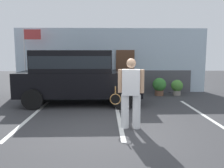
{
  "coord_description": "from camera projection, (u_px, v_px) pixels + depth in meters",
  "views": [
    {
      "loc": [
        -0.31,
        -5.59,
        1.96
      ],
      "look_at": [
        -0.12,
        1.2,
        1.05
      ],
      "focal_mm": 37.41,
      "sensor_mm": 36.0,
      "label": 1
    }
  ],
  "objects": [
    {
      "name": "parking_stripe_2",
      "position": [
        204.0,
        115.0,
        7.37
      ],
      "size": [
        0.12,
        4.4,
        0.01
      ],
      "primitive_type": "cube",
      "color": "silver",
      "rests_on": "ground_plane"
    },
    {
      "name": "parking_stripe_1",
      "position": [
        118.0,
        116.0,
        7.3
      ],
      "size": [
        0.12,
        4.4,
        0.01
      ],
      "primitive_type": "cube",
      "color": "silver",
      "rests_on": "ground_plane"
    },
    {
      "name": "house_frontage",
      "position": [
        112.0,
        63.0,
        11.62
      ],
      "size": [
        9.38,
        0.4,
        3.15
      ],
      "color": "silver",
      "rests_on": "ground_plane"
    },
    {
      "name": "tennis_player_man",
      "position": [
        131.0,
        93.0,
        6.01
      ],
      "size": [
        0.92,
        0.34,
        1.82
      ],
      "rotation": [
        0.0,
        0.0,
        3.02
      ],
      "color": "white",
      "rests_on": "ground_plane"
    },
    {
      "name": "potted_plant_secondary",
      "position": [
        177.0,
        87.0,
        10.86
      ],
      "size": [
        0.55,
        0.55,
        0.72
      ],
      "color": "gray",
      "rests_on": "ground_plane"
    },
    {
      "name": "parked_suv",
      "position": [
        77.0,
        74.0,
        8.96
      ],
      "size": [
        4.61,
        2.18,
        2.05
      ],
      "rotation": [
        0.0,
        0.0,
        -0.0
      ],
      "color": "black",
      "rests_on": "ground_plane"
    },
    {
      "name": "ground_plane",
      "position": [
        118.0,
        132.0,
        5.81
      ],
      "size": [
        40.0,
        40.0,
        0.0
      ],
      "primitive_type": "plane",
      "color": "#38383A"
    },
    {
      "name": "flag_pole",
      "position": [
        28.0,
        49.0,
        10.74
      ],
      "size": [
        0.8,
        0.05,
        3.08
      ],
      "color": "silver",
      "rests_on": "ground_plane"
    },
    {
      "name": "parking_stripe_0",
      "position": [
        31.0,
        116.0,
        7.22
      ],
      "size": [
        0.12,
        4.4,
        0.01
      ],
      "primitive_type": "cube",
      "color": "silver",
      "rests_on": "ground_plane"
    },
    {
      "name": "potted_plant_by_porch",
      "position": [
        159.0,
        86.0,
        10.77
      ],
      "size": [
        0.62,
        0.62,
        0.82
      ],
      "color": "brown",
      "rests_on": "ground_plane"
    }
  ]
}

